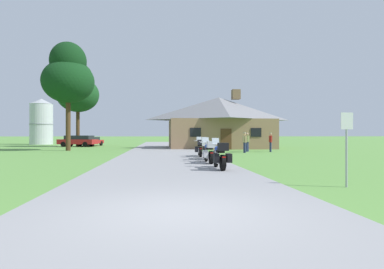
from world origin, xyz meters
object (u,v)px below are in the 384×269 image
object	(u,v)px
motorcycle_white_farthest_in_row	(200,148)
tree_left_near	(68,76)
motorcycle_black_third_in_row	(205,150)
metal_silo_distant	(41,122)
bystander_olive_shirt_near_lodge	(247,141)
bystander_tan_shirt_by_tree	(245,141)
metal_signpost_roadside	(347,140)
parked_red_suv_far_left	(78,140)
tree_left_far	(78,90)
motorcycle_blue_second_in_row	(209,152)
parked_red_sedan_far_left	(91,141)
motorcycle_blue_nearest_to_camera	(220,156)
bystander_red_shirt_beside_signpost	(271,141)

from	to	relation	value
motorcycle_white_farthest_in_row	tree_left_near	size ratio (longest dim) A/B	0.20
motorcycle_black_third_in_row	tree_left_near	bearing A→B (deg)	136.67
tree_left_near	metal_silo_distant	bearing A→B (deg)	115.58
bystander_olive_shirt_near_lodge	metal_silo_distant	bearing A→B (deg)	-83.98
bystander_tan_shirt_by_tree	metal_signpost_roadside	size ratio (longest dim) A/B	0.79
metal_silo_distant	parked_red_suv_far_left	world-z (taller)	metal_silo_distant
motorcycle_white_farthest_in_row	bystander_olive_shirt_near_lodge	bearing A→B (deg)	55.47
tree_left_far	bystander_tan_shirt_by_tree	bearing A→B (deg)	-41.33
motorcycle_blue_second_in_row	tree_left_near	size ratio (longest dim) A/B	0.20
metal_silo_distant	bystander_olive_shirt_near_lodge	bearing A→B (deg)	-42.22
bystander_olive_shirt_near_lodge	parked_red_sedan_far_left	size ratio (longest dim) A/B	0.37
motorcycle_blue_nearest_to_camera	bystander_red_shirt_beside_signpost	world-z (taller)	bystander_red_shirt_beside_signpost
motorcycle_blue_second_in_row	bystander_tan_shirt_by_tree	xyz separation A→B (m)	(4.48, 9.83, 0.34)
motorcycle_black_third_in_row	motorcycle_white_farthest_in_row	world-z (taller)	same
motorcycle_black_third_in_row	parked_red_suv_far_left	size ratio (longest dim) A/B	0.42
motorcycle_black_third_in_row	bystander_tan_shirt_by_tree	bearing A→B (deg)	63.84
bystander_olive_shirt_near_lodge	tree_left_far	world-z (taller)	tree_left_far
motorcycle_white_farthest_in_row	bystander_tan_shirt_by_tree	bearing A→B (deg)	51.34
tree_left_near	metal_silo_distant	xyz separation A→B (m)	(-9.63, 20.11, -3.54)
motorcycle_black_third_in_row	parked_red_sedan_far_left	distance (m)	27.77
tree_left_near	parked_red_sedan_far_left	distance (m)	14.20
motorcycle_blue_second_in_row	motorcycle_white_farthest_in_row	size ratio (longest dim) A/B	1.00
tree_left_far	parked_red_sedan_far_left	xyz separation A→B (m)	(1.05, 2.63, -6.48)
metal_signpost_roadside	tree_left_near	bearing A→B (deg)	122.03
metal_signpost_roadside	parked_red_suv_far_left	world-z (taller)	metal_signpost_roadside
motorcycle_blue_second_in_row	metal_signpost_roadside	distance (m)	7.94
motorcycle_white_farthest_in_row	bystander_red_shirt_beside_signpost	distance (m)	9.16
motorcycle_black_third_in_row	metal_signpost_roadside	size ratio (longest dim) A/B	0.97
bystander_red_shirt_beside_signpost	metal_signpost_roadside	size ratio (longest dim) A/B	0.79
motorcycle_black_third_in_row	bystander_tan_shirt_by_tree	distance (m)	8.51
motorcycle_blue_second_in_row	parked_red_suv_far_left	xyz separation A→B (m)	(-12.70, 24.87, 0.17)
parked_red_sedan_far_left	parked_red_suv_far_left	bearing A→B (deg)	-96.15
bystander_red_shirt_beside_signpost	bystander_tan_shirt_by_tree	world-z (taller)	same
bystander_tan_shirt_by_tree	metal_silo_distant	bearing A→B (deg)	39.20
bystander_olive_shirt_near_lodge	bystander_tan_shirt_by_tree	distance (m)	1.85
motorcycle_blue_nearest_to_camera	parked_red_sedan_far_left	xyz separation A→B (m)	(-11.74, 30.53, 0.03)
bystander_olive_shirt_near_lodge	metal_silo_distant	size ratio (longest dim) A/B	0.24
tree_left_far	parked_red_sedan_far_left	size ratio (longest dim) A/B	2.33
motorcycle_blue_second_in_row	parked_red_sedan_far_left	xyz separation A→B (m)	(-11.72, 27.62, 0.03)
motorcycle_white_farthest_in_row	bystander_red_shirt_beside_signpost	bearing A→B (deg)	43.54
tree_left_near	parked_red_sedan_far_left	world-z (taller)	tree_left_near
motorcycle_blue_second_in_row	metal_signpost_roadside	world-z (taller)	metal_signpost_roadside
motorcycle_blue_nearest_to_camera	metal_silo_distant	distance (m)	43.39
bystander_olive_shirt_near_lodge	motorcycle_white_farthest_in_row	bearing A→B (deg)	10.89
bystander_red_shirt_beside_signpost	tree_left_near	world-z (taller)	tree_left_near
tree_left_far	metal_signpost_roadside	bearing A→B (deg)	-64.26
metal_silo_distant	metal_signpost_roadside	bearing A→B (deg)	-60.93
motorcycle_black_third_in_row	bystander_olive_shirt_near_lodge	xyz separation A→B (m)	(5.05, 9.02, 0.31)
bystander_tan_shirt_by_tree	metal_signpost_roadside	distance (m)	17.29
parked_red_suv_far_left	motorcycle_blue_nearest_to_camera	bearing A→B (deg)	-141.62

